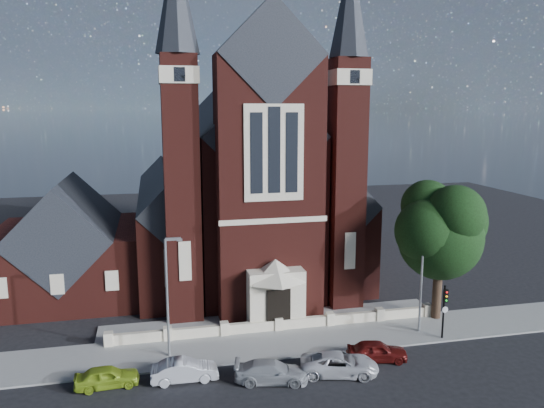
% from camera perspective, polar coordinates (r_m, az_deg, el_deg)
% --- Properties ---
extents(ground, '(120.00, 120.00, 0.00)m').
position_cam_1_polar(ground, '(47.90, -1.72, -9.49)').
color(ground, black).
rests_on(ground, ground).
extents(pavement_strip, '(60.00, 5.00, 0.12)m').
position_cam_1_polar(pavement_strip, '(38.40, 1.40, -14.65)').
color(pavement_strip, gray).
rests_on(pavement_strip, ground).
extents(forecourt_paving, '(26.00, 3.00, 0.14)m').
position_cam_1_polar(forecourt_paving, '(41.96, 0.03, -12.41)').
color(forecourt_paving, gray).
rests_on(forecourt_paving, ground).
extents(forecourt_wall, '(24.00, 0.40, 0.90)m').
position_cam_1_polar(forecourt_wall, '(40.17, 0.68, -13.48)').
color(forecourt_wall, beige).
rests_on(forecourt_wall, ground).
extents(church, '(20.01, 34.90, 29.20)m').
position_cam_1_polar(church, '(53.50, -3.41, 1.65)').
color(church, '#4A1913').
rests_on(church, ground).
extents(parish_hall, '(12.00, 12.20, 10.24)m').
position_cam_1_polar(parish_hall, '(49.35, -21.08, -4.72)').
color(parish_hall, '#4A1913').
rests_on(parish_hall, ground).
extents(street_tree, '(6.40, 6.60, 10.70)m').
position_cam_1_polar(street_tree, '(41.92, 17.98, -2.95)').
color(street_tree, black).
rests_on(street_tree, ground).
extents(street_lamp_left, '(1.16, 0.22, 8.09)m').
position_cam_1_polar(street_lamp_left, '(35.22, -11.09, -9.13)').
color(street_lamp_left, gray).
rests_on(street_lamp_left, ground).
extents(street_lamp_right, '(1.16, 0.22, 8.09)m').
position_cam_1_polar(street_lamp_right, '(39.87, 15.93, -7.03)').
color(street_lamp_right, gray).
rests_on(street_lamp_right, ground).
extents(traffic_signal, '(0.28, 0.42, 4.00)m').
position_cam_1_polar(traffic_signal, '(39.66, 18.06, -10.31)').
color(traffic_signal, black).
rests_on(traffic_signal, ground).
extents(car_lime_van, '(3.80, 1.72, 1.26)m').
position_cam_1_polar(car_lime_van, '(34.14, -17.32, -17.31)').
color(car_lime_van, '#86A621').
rests_on(car_lime_van, ground).
extents(car_silver_a, '(4.02, 1.41, 1.32)m').
position_cam_1_polar(car_silver_a, '(33.76, -9.40, -17.23)').
color(car_silver_a, '#B4B5BC').
rests_on(car_silver_a, ground).
extents(car_silver_b, '(4.72, 2.78, 1.28)m').
position_cam_1_polar(car_silver_b, '(33.23, -0.06, -17.60)').
color(car_silver_b, '#9C9FA3').
rests_on(car_silver_b, ground).
extents(car_white_suv, '(5.20, 3.32, 1.34)m').
position_cam_1_polar(car_white_suv, '(34.30, 7.27, -16.70)').
color(car_white_suv, silver).
rests_on(car_white_suv, ground).
extents(car_dark_red, '(4.13, 2.34, 1.33)m').
position_cam_1_polar(car_dark_red, '(36.30, 11.23, -15.24)').
color(car_dark_red, '#53100E').
rests_on(car_dark_red, ground).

